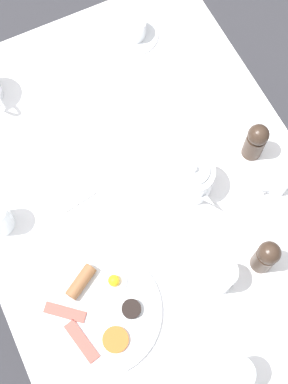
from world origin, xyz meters
TOP-DOWN VIEW (x-y plane):
  - ground_plane at (0.00, 0.00)m, footprint 8.00×8.00m
  - table at (0.00, 0.00)m, footprint 0.86×1.21m
  - breakfast_plate at (0.22, 0.22)m, footprint 0.30×0.30m
  - teapot_near at (-0.12, 0.03)m, footprint 0.11×0.20m
  - teacup_with_saucer_left at (-0.19, -0.46)m, footprint 0.15×0.15m
  - water_glass_tall at (-0.06, 0.28)m, footprint 0.07×0.07m
  - wine_glass_spare at (0.02, 0.48)m, footprint 0.07×0.07m
  - creamer_jug at (-0.31, 0.13)m, footprint 0.08×0.06m
  - pepper_grinder at (-0.18, 0.29)m, footprint 0.05×0.05m
  - salt_grinder at (-0.31, 0.02)m, footprint 0.05×0.05m
  - napkin_folded at (0.17, -0.13)m, footprint 0.12×0.18m
  - knife_by_plate at (-0.23, -0.23)m, footprint 0.13×0.16m

SIDE VIEW (x-z plane):
  - ground_plane at x=0.00m, z-range 0.00..0.00m
  - table at x=0.00m, z-range 0.30..1.04m
  - knife_by_plate at x=-0.23m, z-range 0.74..0.75m
  - napkin_folded at x=0.17m, z-range 0.74..0.75m
  - breakfast_plate at x=0.22m, z-range 0.73..0.77m
  - teacup_with_saucer_left at x=-0.19m, z-range 0.74..0.80m
  - creamer_jug at x=-0.31m, z-range 0.74..0.81m
  - water_glass_tall at x=-0.06m, z-range 0.74..0.84m
  - teapot_near at x=-0.12m, z-range 0.73..0.86m
  - wine_glass_spare at x=0.02m, z-range 0.74..0.86m
  - pepper_grinder at x=-0.18m, z-range 0.74..0.87m
  - salt_grinder at x=-0.31m, z-range 0.74..0.87m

